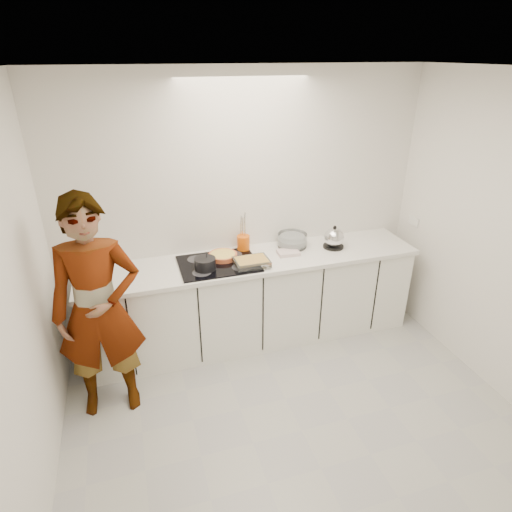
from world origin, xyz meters
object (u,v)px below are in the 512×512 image
object	(u,v)px
hob	(218,264)
kettle	(334,238)
mixing_bowl	(292,241)
cook	(98,311)
baking_dish	(252,262)
utensil_crock	(243,243)
saucepan	(205,264)
tart_dish	(223,256)

from	to	relation	value
hob	kettle	size ratio (longest dim) A/B	3.08
mixing_bowl	cook	xyz separation A→B (m)	(-1.85, -0.69, -0.05)
baking_dish	kettle	distance (m)	0.92
hob	baking_dish	xyz separation A→B (m)	(0.28, -0.13, 0.04)
mixing_bowl	utensil_crock	world-z (taller)	utensil_crock
mixing_bowl	utensil_crock	bearing A→B (deg)	174.00
hob	saucepan	distance (m)	0.17
hob	saucepan	bearing A→B (deg)	-148.90
baking_dish	cook	bearing A→B (deg)	-164.09
saucepan	baking_dish	distance (m)	0.42
baking_dish	hob	bearing A→B (deg)	154.90
baking_dish	mixing_bowl	xyz separation A→B (m)	(0.52, 0.31, 0.02)
hob	kettle	bearing A→B (deg)	1.50
mixing_bowl	kettle	distance (m)	0.42
hob	cook	distance (m)	1.16
saucepan	kettle	world-z (taller)	kettle
tart_dish	cook	distance (m)	1.26
tart_dish	baking_dish	world-z (taller)	baking_dish
saucepan	baking_dish	xyz separation A→B (m)	(0.42, -0.05, -0.02)
tart_dish	kettle	size ratio (longest dim) A/B	1.22
saucepan	kettle	distance (m)	1.33
hob	tart_dish	world-z (taller)	tart_dish
saucepan	cook	bearing A→B (deg)	-154.78
utensil_crock	hob	bearing A→B (deg)	-143.27
saucepan	baking_dish	bearing A→B (deg)	-6.64
hob	cook	world-z (taller)	cook
baking_dish	cook	world-z (taller)	cook
saucepan	kettle	size ratio (longest dim) A/B	1.07
tart_dish	saucepan	bearing A→B (deg)	-138.83
saucepan	utensil_crock	size ratio (longest dim) A/B	1.61
tart_dish	kettle	bearing A→B (deg)	-3.26
baking_dish	tart_dish	bearing A→B (deg)	133.54
cook	tart_dish	bearing A→B (deg)	30.64
mixing_bowl	utensil_crock	distance (m)	0.50
hob	saucepan	xyz separation A→B (m)	(-0.14, -0.08, 0.06)
saucepan	cook	distance (m)	1.00
tart_dish	kettle	xyz separation A→B (m)	(1.12, -0.06, 0.06)
mixing_bowl	kettle	world-z (taller)	kettle
tart_dish	utensil_crock	xyz separation A→B (m)	(0.24, 0.13, 0.04)
hob	mixing_bowl	world-z (taller)	mixing_bowl
utensil_crock	cook	size ratio (longest dim) A/B	0.08
hob	saucepan	size ratio (longest dim) A/B	2.88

